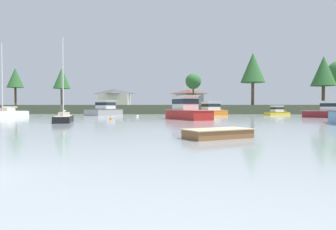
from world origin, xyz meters
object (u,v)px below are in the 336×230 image
at_px(cruiser_red, 184,113).
at_px(cruiser_yellow, 279,113).
at_px(mooring_buoy_orange, 111,119).
at_px(sailboat_white, 6,115).
at_px(dinghy_wood, 218,135).
at_px(sailboat_black, 64,120).
at_px(cruiser_grey, 107,112).
at_px(mooring_buoy_white, 137,116).
at_px(cruiser_orange, 212,112).

xyz_separation_m(cruiser_red, cruiser_yellow, (19.75, 20.64, -0.32)).
bearing_deg(mooring_buoy_orange, sailboat_white, 156.13).
bearing_deg(dinghy_wood, sailboat_black, 132.28).
height_order(cruiser_grey, sailboat_white, sailboat_white).
bearing_deg(cruiser_red, cruiser_grey, 127.80).
height_order(sailboat_black, cruiser_yellow, sailboat_black).
height_order(sailboat_white, mooring_buoy_white, sailboat_white).
relative_size(sailboat_black, cruiser_yellow, 1.52).
height_order(cruiser_yellow, mooring_buoy_white, cruiser_yellow).
bearing_deg(sailboat_white, mooring_buoy_orange, -23.87).
xyz_separation_m(sailboat_black, dinghy_wood, (15.18, -16.70, -0.04)).
relative_size(sailboat_black, sailboat_white, 0.76).
xyz_separation_m(dinghy_wood, mooring_buoy_orange, (-11.56, 24.10, -0.10)).
height_order(cruiser_yellow, mooring_buoy_orange, cruiser_yellow).
relative_size(cruiser_red, mooring_buoy_white, 18.55).
bearing_deg(cruiser_red, mooring_buoy_white, 133.40).
relative_size(cruiser_orange, cruiser_yellow, 1.42).
bearing_deg(cruiser_grey, cruiser_orange, -4.00).
height_order(cruiser_grey, mooring_buoy_orange, cruiser_grey).
bearing_deg(sailboat_white, cruiser_yellow, 14.73).
bearing_deg(mooring_buoy_white, cruiser_yellow, 24.20).
xyz_separation_m(cruiser_red, cruiser_orange, (5.86, 19.00, -0.16)).
xyz_separation_m(dinghy_wood, sailboat_white, (-31.57, 32.96, 0.10)).
distance_m(sailboat_white, mooring_buoy_white, 22.27).
bearing_deg(mooring_buoy_white, sailboat_white, -178.18).
distance_m(cruiser_grey, mooring_buoy_white, 14.72).
height_order(cruiser_red, cruiser_yellow, cruiser_red).
distance_m(sailboat_black, mooring_buoy_white, 17.96).
bearing_deg(cruiser_grey, sailboat_white, -137.48).
bearing_deg(dinghy_wood, cruiser_orange, 84.39).
xyz_separation_m(mooring_buoy_orange, mooring_buoy_white, (2.25, 9.56, 0.01)).
distance_m(cruiser_orange, mooring_buoy_white, 17.40).
relative_size(cruiser_red, dinghy_wood, 2.42).
relative_size(dinghy_wood, mooring_buoy_orange, 8.76).
bearing_deg(cruiser_red, dinghy_wood, -86.62).
relative_size(mooring_buoy_orange, mooring_buoy_white, 0.87).
bearing_deg(dinghy_wood, mooring_buoy_white, 105.45).
distance_m(cruiser_red, sailboat_white, 31.01).
height_order(sailboat_black, dinghy_wood, sailboat_black).
relative_size(sailboat_black, mooring_buoy_white, 17.87).
relative_size(cruiser_grey, mooring_buoy_orange, 23.37).
distance_m(cruiser_orange, sailboat_white, 37.71).
xyz_separation_m(cruiser_red, sailboat_black, (-13.68, -8.71, -0.60)).
xyz_separation_m(cruiser_orange, sailboat_white, (-35.93, -11.45, -0.37)).
bearing_deg(cruiser_grey, dinghy_wood, -69.23).
distance_m(cruiser_red, sailboat_black, 16.23).
bearing_deg(mooring_buoy_orange, cruiser_red, 7.41).
bearing_deg(cruiser_orange, cruiser_yellow, 6.73).
relative_size(cruiser_red, sailboat_white, 0.79).
bearing_deg(mooring_buoy_white, dinghy_wood, -74.55).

